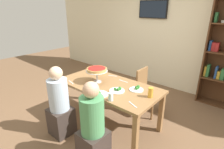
% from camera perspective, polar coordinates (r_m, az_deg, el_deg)
% --- Properties ---
extents(ground_plane, '(12.00, 12.00, 0.00)m').
position_cam_1_polar(ground_plane, '(3.31, -1.17, -15.04)').
color(ground_plane, brown).
extents(rear_partition, '(8.00, 0.12, 2.80)m').
position_cam_1_polar(rear_partition, '(4.59, 17.84, 13.15)').
color(rear_partition, beige).
rests_on(rear_partition, ground_plane).
extents(dining_table, '(1.75, 0.87, 0.74)m').
position_cam_1_polar(dining_table, '(2.97, -1.26, -4.82)').
color(dining_table, olive).
rests_on(dining_table, ground_plane).
extents(television, '(0.74, 0.05, 0.42)m').
position_cam_1_polar(television, '(4.66, 13.11, 19.91)').
color(television, black).
extents(diner_near_right, '(0.34, 0.34, 1.15)m').
position_cam_1_polar(diner_near_right, '(2.35, -6.23, -17.30)').
color(diner_near_right, '#382D28').
rests_on(diner_near_right, ground_plane).
extents(diner_near_left, '(0.34, 0.34, 1.15)m').
position_cam_1_polar(diner_near_left, '(2.91, -16.58, -9.94)').
color(diner_near_left, '#382D28').
rests_on(diner_near_left, ground_plane).
extents(chair_far_right, '(0.40, 0.40, 0.87)m').
position_cam_1_polar(chair_far_right, '(3.44, 11.04, -4.58)').
color(chair_far_right, olive).
rests_on(chair_far_right, ground_plane).
extents(deep_dish_pizza_stand, '(0.37, 0.37, 0.25)m').
position_cam_1_polar(deep_dish_pizza_stand, '(2.97, -4.97, 1.37)').
color(deep_dish_pizza_stand, silver).
rests_on(deep_dish_pizza_stand, dining_table).
extents(salad_plate_near_diner, '(0.24, 0.24, 0.07)m').
position_cam_1_polar(salad_plate_near_diner, '(2.71, 1.73, -5.09)').
color(salad_plate_near_diner, white).
rests_on(salad_plate_near_diner, dining_table).
extents(salad_plate_far_diner, '(0.22, 0.22, 0.07)m').
position_cam_1_polar(salad_plate_far_diner, '(2.77, 8.00, -4.61)').
color(salad_plate_far_diner, white).
rests_on(salad_plate_far_diner, dining_table).
extents(salad_plate_spare, '(0.25, 0.25, 0.07)m').
position_cam_1_polar(salad_plate_spare, '(2.60, -4.26, -6.24)').
color(salad_plate_spare, white).
rests_on(salad_plate_spare, dining_table).
extents(beer_glass_amber_tall, '(0.08, 0.08, 0.14)m').
position_cam_1_polar(beer_glass_amber_tall, '(3.39, -2.90, 1.41)').
color(beer_glass_amber_tall, gold).
rests_on(beer_glass_amber_tall, dining_table).
extents(beer_glass_amber_short, '(0.07, 0.07, 0.15)m').
position_cam_1_polar(beer_glass_amber_short, '(2.57, 12.38, -5.70)').
color(beer_glass_amber_short, gold).
rests_on(beer_glass_amber_short, dining_table).
extents(water_glass_clear_near, '(0.07, 0.07, 0.12)m').
position_cam_1_polar(water_glass_clear_near, '(2.43, -0.40, -7.19)').
color(water_glass_clear_near, white).
rests_on(water_glass_clear_near, dining_table).
extents(cutlery_fork_near, '(0.17, 0.08, 0.00)m').
position_cam_1_polar(cutlery_fork_near, '(3.30, 0.18, -0.43)').
color(cutlery_fork_near, silver).
rests_on(cutlery_fork_near, dining_table).
extents(cutlery_knife_near, '(0.18, 0.06, 0.00)m').
position_cam_1_polar(cutlery_knife_near, '(3.10, -13.17, -2.43)').
color(cutlery_knife_near, silver).
rests_on(cutlery_knife_near, dining_table).
extents(cutlery_fork_far, '(0.18, 0.02, 0.00)m').
position_cam_1_polar(cutlery_fork_far, '(3.07, 3.65, -2.15)').
color(cutlery_fork_far, silver).
rests_on(cutlery_fork_far, dining_table).
extents(cutlery_knife_far, '(0.17, 0.08, 0.00)m').
position_cam_1_polar(cutlery_knife_far, '(2.37, 6.71, -9.64)').
color(cutlery_knife_far, silver).
rests_on(cutlery_knife_far, dining_table).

